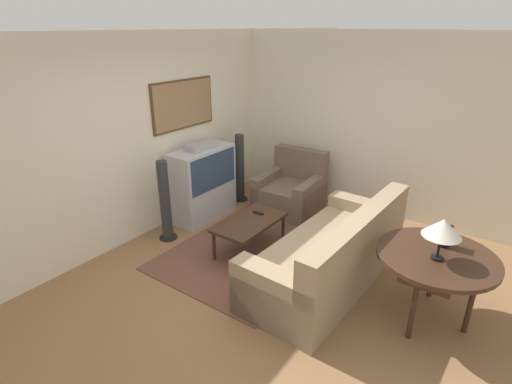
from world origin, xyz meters
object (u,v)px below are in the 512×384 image
object	(u,v)px
couch	(331,256)
table_lamp	(443,228)
armchair	(291,192)
coffee_table	(250,224)
mantel_clock	(446,236)
speaker_tower_right	(240,170)
tv	(203,182)
console_table	(437,261)
speaker_tower_left	(165,203)

from	to	relation	value
couch	table_lamp	bearing A→B (deg)	86.99
armchair	coffee_table	world-z (taller)	armchair
mantel_clock	speaker_tower_right	world-z (taller)	speaker_tower_right
tv	couch	distance (m)	2.40
console_table	speaker_tower_left	bearing A→B (deg)	96.45
console_table	table_lamp	distance (m)	0.40
couch	console_table	distance (m)	1.14
armchair	speaker_tower_right	xyz separation A→B (m)	(-0.18, 0.89, 0.24)
armchair	console_table	distance (m)	2.89
couch	speaker_tower_left	world-z (taller)	speaker_tower_left
couch	table_lamp	size ratio (longest dim) A/B	5.64
tv	coffee_table	xyz separation A→B (m)	(-0.44, -1.21, -0.16)
coffee_table	speaker_tower_left	xyz separation A→B (m)	(-0.39, 1.13, 0.14)
coffee_table	table_lamp	distance (m)	2.33
coffee_table	console_table	distance (m)	2.24
coffee_table	speaker_tower_right	world-z (taller)	speaker_tower_right
console_table	table_lamp	world-z (taller)	table_lamp
couch	coffee_table	bearing A→B (deg)	-87.70
tv	table_lamp	world-z (taller)	tv
console_table	speaker_tower_right	distance (m)	3.59
mantel_clock	speaker_tower_left	xyz separation A→B (m)	(-0.60, 3.36, -0.30)
table_lamp	speaker_tower_left	size ratio (longest dim) A/B	0.36
couch	console_table	xyz separation A→B (m)	(-0.01, -1.08, 0.35)
table_lamp	speaker_tower_left	xyz separation A→B (m)	(-0.30, 3.36, -0.52)
console_table	couch	bearing A→B (deg)	89.22
console_table	mantel_clock	bearing A→B (deg)	-1.95
tv	table_lamp	xyz separation A→B (m)	(-0.53, -3.44, 0.51)
speaker_tower_right	table_lamp	bearing A→B (deg)	-111.90
speaker_tower_left	speaker_tower_right	world-z (taller)	same
armchair	speaker_tower_left	distance (m)	2.04
armchair	mantel_clock	xyz separation A→B (m)	(-1.22, -2.48, 0.54)
coffee_table	mantel_clock	world-z (taller)	mantel_clock
console_table	speaker_tower_right	bearing A→B (deg)	69.27
coffee_table	mantel_clock	distance (m)	2.29
couch	table_lamp	world-z (taller)	table_lamp
couch	armchair	world-z (taller)	couch
armchair	speaker_tower_left	world-z (taller)	speaker_tower_left
tv	speaker_tower_left	distance (m)	0.83
couch	console_table	world-z (taller)	couch
coffee_table	tv	bearing A→B (deg)	70.13
tv	coffee_table	bearing A→B (deg)	-109.87
armchair	coffee_table	bearing A→B (deg)	-83.75
tv	mantel_clock	distance (m)	3.46
armchair	console_table	bearing A→B (deg)	-33.78
couch	speaker_tower_left	distance (m)	2.32
console_table	speaker_tower_left	distance (m)	3.38
speaker_tower_right	tv	bearing A→B (deg)	174.85
console_table	speaker_tower_left	size ratio (longest dim) A/B	0.99
coffee_table	table_lamp	xyz separation A→B (m)	(-0.09, -2.23, 0.66)
coffee_table	speaker_tower_right	distance (m)	1.70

